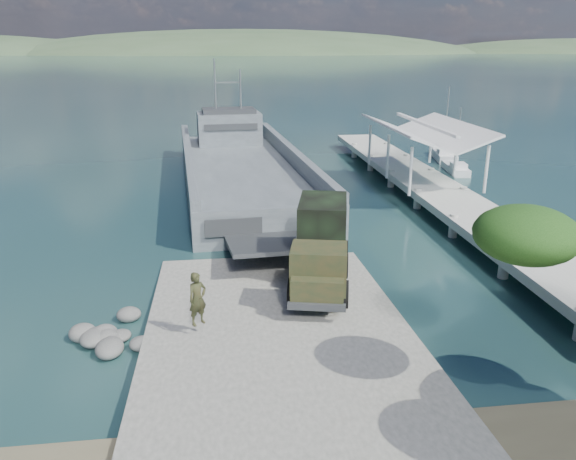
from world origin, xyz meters
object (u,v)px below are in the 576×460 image
Objects in this scene: pier at (427,176)px; sailboat_near at (456,169)px; landing_craft at (242,175)px; soldier at (198,308)px; military_truck at (321,245)px; sailboat_far at (444,155)px.

pier is 7.71× the size of sailboat_near.
landing_craft is 24.65m from soldier.
landing_craft is at bearing 110.04° from military_truck.
pier is 14.94m from sailboat_far.
soldier is at bearing -112.96° from sailboat_far.
sailboat_far is (1.21, 5.70, 0.07)m from sailboat_near.
landing_craft reaches higher than pier.
sailboat_near is at bearing 3.47° from landing_craft.
sailboat_near reaches higher than military_truck.
pier is 5.71× the size of military_truck.
landing_craft is at bearing 158.45° from pier.
military_truck is 6.86m from soldier.
military_truck is at bearing -125.08° from pier.
pier is at bearing -118.67° from sailboat_near.
pier reaches higher than military_truck.
sailboat_near is at bearing 67.36° from military_truck.
pier is 14.14m from landing_craft.
sailboat_near is (5.58, 7.56, -1.30)m from pier.
soldier is at bearing -100.34° from landing_craft.
pier is 9.48m from sailboat_near.
landing_craft is 18.86m from sailboat_near.
soldier is at bearing -129.60° from pier.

